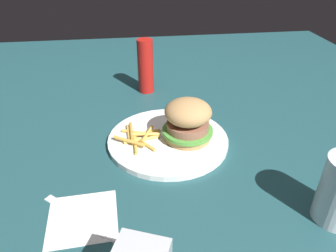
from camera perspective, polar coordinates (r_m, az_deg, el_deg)
name	(u,v)px	position (r m, az deg, el deg)	size (l,w,h in m)	color
ground_plane	(155,138)	(0.72, -2.33, -2.11)	(1.60, 1.60, 0.00)	#1E474C
plate	(168,140)	(0.70, 0.00, -2.52)	(0.26, 0.26, 0.01)	white
sandwich	(188,120)	(0.67, 3.57, 1.07)	(0.11, 0.11, 0.09)	tan
fries_pile	(139,136)	(0.69, -5.16, -1.86)	(0.10, 0.11, 0.01)	#E5B251
napkin	(83,218)	(0.55, -15.01, -15.59)	(0.11, 0.11, 0.00)	white
fork	(83,217)	(0.55, -14.93, -15.48)	(0.14, 0.13, 0.00)	silver
ketchup_bottle	(145,66)	(0.90, -4.07, 10.60)	(0.04, 0.04, 0.15)	#B21914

